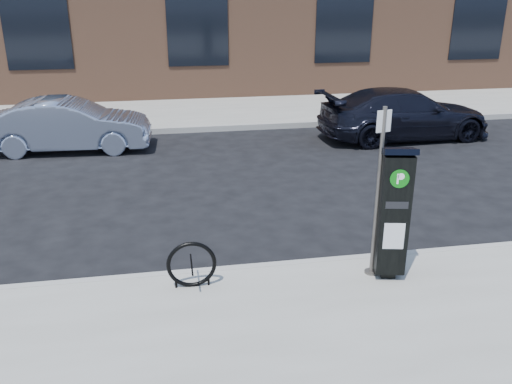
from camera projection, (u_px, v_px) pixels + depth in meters
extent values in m
plane|color=black|center=(270.00, 273.00, 7.51)|extent=(120.00, 120.00, 0.00)
cube|color=gray|center=(196.00, 90.00, 20.37)|extent=(60.00, 12.00, 0.15)
cube|color=#9E9B93|center=(270.00, 269.00, 7.46)|extent=(60.00, 0.12, 0.16)
cube|color=#9E9B93|center=(212.00, 129.00, 14.86)|extent=(60.00, 0.12, 0.16)
cube|color=black|center=(34.00, 12.00, 16.65)|extent=(2.00, 0.06, 3.50)
cube|color=black|center=(197.00, 11.00, 17.47)|extent=(2.00, 0.06, 3.50)
cube|color=black|center=(345.00, 10.00, 18.29)|extent=(2.00, 0.06, 3.50)
cube|color=black|center=(480.00, 9.00, 19.11)|extent=(2.00, 0.06, 3.50)
cube|color=black|center=(387.00, 272.00, 7.13)|extent=(0.22, 0.22, 0.09)
cube|color=black|center=(393.00, 214.00, 6.84)|extent=(0.43, 0.39, 1.58)
cube|color=black|center=(399.00, 151.00, 6.55)|extent=(0.47, 0.44, 0.15)
cylinder|color=#075C0D|center=(400.00, 179.00, 6.50)|extent=(0.23, 0.06, 0.23)
cube|color=white|center=(400.00, 179.00, 6.50)|extent=(0.08, 0.02, 0.13)
cube|color=silver|center=(394.00, 236.00, 6.77)|extent=(0.26, 0.06, 0.35)
cube|color=black|center=(397.00, 205.00, 6.62)|extent=(0.27, 0.06, 0.09)
cylinder|color=#605A55|center=(371.00, 272.00, 7.21)|extent=(0.18, 0.18, 0.03)
cylinder|color=#605A55|center=(378.00, 194.00, 6.82)|extent=(0.05, 0.05, 2.24)
cube|color=silver|center=(384.00, 121.00, 6.49)|extent=(0.20, 0.06, 0.27)
torus|color=black|center=(192.00, 265.00, 6.78)|extent=(0.63, 0.06, 0.63)
cylinder|color=black|center=(176.00, 283.00, 6.84)|extent=(0.03, 0.03, 0.12)
cylinder|color=black|center=(209.00, 280.00, 6.90)|extent=(0.03, 0.03, 0.12)
imported|color=#8A97B0|center=(69.00, 125.00, 12.95)|extent=(3.85, 1.52, 1.25)
imported|color=black|center=(404.00, 114.00, 14.00)|extent=(4.54, 2.03, 1.29)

